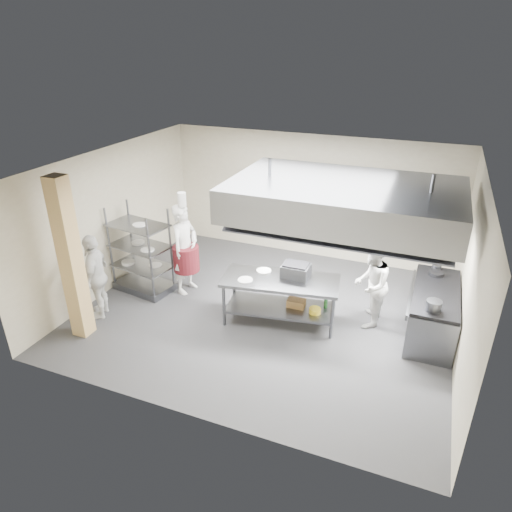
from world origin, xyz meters
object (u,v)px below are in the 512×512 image
at_px(griddle, 296,271).
at_px(stockpot, 434,305).
at_px(pass_rack, 141,250).
at_px(island, 280,300).
at_px(cooking_range, 433,313).
at_px(chef_head, 185,249).
at_px(chef_plating, 96,276).
at_px(chef_line, 371,284).

xyz_separation_m(griddle, stockpot, (2.45, -0.26, -0.04)).
distance_m(pass_rack, griddle, 3.39).
distance_m(island, cooking_range, 2.81).
height_order(chef_head, stockpot, chef_head).
relative_size(chef_plating, griddle, 3.39).
xyz_separation_m(pass_rack, chef_head, (0.90, 0.30, 0.05)).
height_order(island, chef_head, chef_head).
relative_size(chef_line, stockpot, 6.64).
bearing_deg(chef_head, island, -93.34).
bearing_deg(chef_head, chef_line, -81.14).
bearing_deg(island, chef_plating, -171.50).
bearing_deg(chef_plating, pass_rack, 148.68).
bearing_deg(cooking_range, pass_rack, -174.32).
bearing_deg(chef_line, stockpot, 61.46).
bearing_deg(island, pass_rack, 168.86).
bearing_deg(griddle, chef_head, 175.83).
bearing_deg(cooking_range, chef_line, -173.75).
relative_size(island, griddle, 4.31).
xyz_separation_m(chef_line, stockpot, (1.10, -0.60, 0.14)).
bearing_deg(pass_rack, chef_line, 14.72).
bearing_deg(chef_line, chef_plating, -71.38).
relative_size(cooking_range, chef_plating, 1.17).
bearing_deg(pass_rack, chef_plating, -90.45).
distance_m(pass_rack, chef_plating, 1.20).
xyz_separation_m(chef_head, stockpot, (4.94, -0.45, 0.01)).
height_order(pass_rack, chef_head, chef_head).
xyz_separation_m(island, pass_rack, (-3.15, 0.09, 0.47)).
xyz_separation_m(chef_line, griddle, (-1.35, -0.35, 0.19)).
relative_size(island, chef_head, 1.11).
distance_m(chef_head, griddle, 2.49).
relative_size(chef_head, stockpot, 7.65).
bearing_deg(chef_plating, stockpot, 78.03).
bearing_deg(pass_rack, cooking_range, 14.86).
distance_m(chef_head, stockpot, 4.96).
relative_size(pass_rack, chef_line, 1.10).
bearing_deg(griddle, chef_plating, -159.94).
height_order(chef_plating, griddle, chef_plating).
distance_m(pass_rack, cooking_range, 5.93).
relative_size(cooking_range, chef_head, 1.03).
relative_size(pass_rack, griddle, 3.69).
relative_size(chef_line, chef_plating, 0.99).
xyz_separation_m(pass_rack, cooking_range, (5.88, 0.59, -0.51)).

